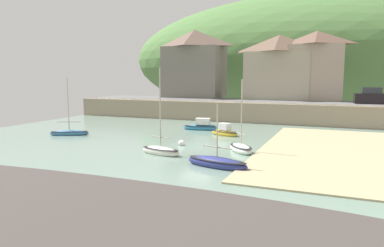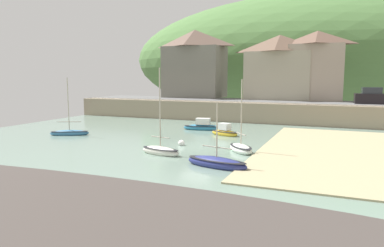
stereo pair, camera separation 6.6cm
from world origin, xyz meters
name	(u,v)px [view 1 (the left image)]	position (x,y,z in m)	size (l,w,h in m)	color
ground	(156,176)	(1.40, -9.56, 0.16)	(48.00, 41.00, 0.61)	gray
quay_seawall	(249,111)	(0.00, 17.50, 1.36)	(48.00, 9.40, 2.40)	gray
hillside_backdrop	(310,59)	(4.00, 55.20, 9.23)	(80.00, 44.00, 26.36)	#507A40
waterfront_building_left	(194,63)	(-10.41, 25.20, 7.55)	(9.00, 6.09, 10.14)	slate
waterfront_building_centre	(279,67)	(2.31, 25.20, 6.91)	(9.10, 5.84, 8.87)	#A29B85
waterfront_building_right	(316,65)	(7.25, 25.20, 7.08)	(7.28, 5.59, 9.21)	#A19280
sailboat_nearest_shore	(69,133)	(-13.45, 0.60, 0.25)	(3.68, 2.55, 5.65)	teal
sailboat_far_left	(225,132)	(0.40, 6.25, 0.32)	(3.17, 2.10, 1.31)	gold
sailboat_blue_trim	(203,127)	(-2.77, 8.77, 0.34)	(4.36, 1.98, 1.40)	teal
sailboat_tall_mast	(217,163)	(3.62, -5.64, 0.27)	(4.39, 2.12, 4.19)	navy
motorboat_with_cabin	(241,148)	(3.85, -0.66, 0.28)	(2.78, 2.99, 5.60)	white
dinghy_open_wooden	(161,150)	(-1.33, -3.74, 0.29)	(3.40, 1.63, 6.43)	silver
parked_car_near_slipway	(373,97)	(14.01, 20.70, 3.20)	(4.22, 2.02, 1.95)	black
mooring_buoy	(181,143)	(-1.34, -0.01, 0.17)	(0.55, 0.55, 0.55)	silver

